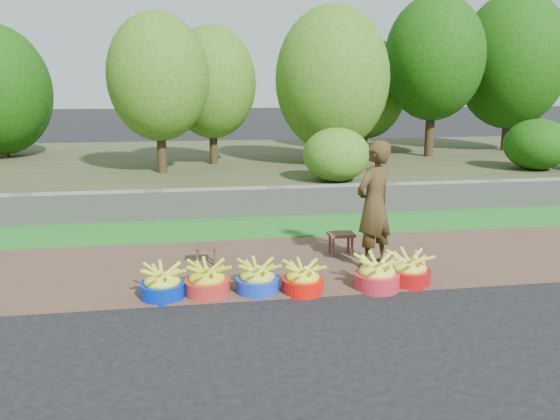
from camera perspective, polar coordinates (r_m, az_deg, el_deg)
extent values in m
plane|color=black|center=(6.41, 5.15, -8.98)|extent=(120.00, 120.00, 0.00)
cube|color=brown|center=(7.55, 2.81, -5.47)|extent=(80.00, 2.50, 0.02)
cube|color=#237522|center=(9.43, 0.29, -1.68)|extent=(80.00, 1.50, 0.04)
cube|color=gray|center=(10.19, -0.49, 0.87)|extent=(80.00, 0.35, 0.55)
cube|color=#404627|center=(14.99, -3.35, 4.56)|extent=(80.00, 10.00, 0.50)
cylinder|color=#322415|center=(16.47, -26.98, 6.67)|extent=(0.17, 0.17, 1.05)
cylinder|color=#322415|center=(13.58, 5.34, 7.36)|extent=(0.19, 0.19, 1.23)
ellipsoid|color=#41771B|center=(13.53, 5.47, 13.45)|extent=(2.75, 2.75, 3.44)
cylinder|color=#322415|center=(17.95, 22.60, 8.45)|extent=(0.23, 0.23, 1.67)
ellipsoid|color=#174B0A|center=(17.93, 23.09, 14.11)|extent=(3.15, 3.15, 3.93)
cylinder|color=#322415|center=(16.74, -26.80, 6.58)|extent=(0.16, 0.16, 0.95)
ellipsoid|color=#174B0A|center=(16.69, -27.24, 10.93)|extent=(2.67, 2.67, 3.34)
cylinder|color=#322415|center=(12.42, -12.30, 7.08)|extent=(0.21, 0.21, 1.42)
ellipsoid|color=#41771B|center=(12.37, -12.61, 13.40)|extent=(2.19, 2.19, 2.74)
cylinder|color=#322415|center=(15.66, 15.42, 8.78)|extent=(0.24, 0.24, 1.84)
ellipsoid|color=#174B0A|center=(15.65, 15.80, 15.03)|extent=(2.64, 2.64, 3.31)
cylinder|color=#322415|center=(17.13, 8.86, 8.17)|extent=(0.18, 0.18, 1.12)
ellipsoid|color=#41771B|center=(17.08, 9.01, 12.48)|extent=(2.44, 2.44, 3.05)
cylinder|color=#322415|center=(13.70, -6.99, 7.58)|extent=(0.20, 0.20, 1.33)
ellipsoid|color=#41771B|center=(13.65, -7.14, 13.08)|extent=(2.15, 2.15, 2.69)
ellipsoid|color=#174B0A|center=(13.92, 25.26, 6.21)|extent=(1.46, 1.46, 1.17)
ellipsoid|color=#41771B|center=(11.09, 5.91, 5.78)|extent=(1.35, 1.35, 1.08)
cylinder|color=#0225A3|center=(6.44, -12.15, -8.23)|extent=(0.51, 0.51, 0.18)
ellipsoid|color=#D6EE2F|center=(6.39, -12.21, -7.03)|extent=(0.45, 0.45, 0.29)
cylinder|color=red|center=(6.45, -7.61, -8.01)|extent=(0.52, 0.52, 0.19)
ellipsoid|color=yellow|center=(6.40, -7.64, -6.78)|extent=(0.46, 0.46, 0.30)
cylinder|color=#1533CC|center=(6.47, -2.37, -7.86)|extent=(0.51, 0.51, 0.18)
ellipsoid|color=#C5E12C|center=(6.42, -2.39, -6.68)|extent=(0.45, 0.45, 0.29)
cylinder|color=red|center=(6.47, 2.39, -7.88)|extent=(0.49, 0.49, 0.18)
ellipsoid|color=yellow|center=(6.43, 2.40, -6.74)|extent=(0.43, 0.43, 0.28)
cylinder|color=#B8222F|center=(6.68, 10.06, -7.32)|extent=(0.54, 0.54, 0.19)
ellipsoid|color=#E3F544|center=(6.63, 10.11, -6.09)|extent=(0.48, 0.48, 0.31)
cylinder|color=#A20E0E|center=(6.92, 13.28, -6.77)|extent=(0.53, 0.53, 0.19)
ellipsoid|color=yellow|center=(6.87, 13.34, -5.60)|extent=(0.47, 0.47, 0.30)
cube|color=#513225|center=(7.43, -7.75, -3.75)|extent=(0.32, 0.25, 0.04)
cylinder|color=#513225|center=(7.40, -8.65, -4.95)|extent=(0.03, 0.03, 0.23)
cylinder|color=#513225|center=(7.39, -6.83, -4.92)|extent=(0.03, 0.03, 0.23)
cylinder|color=#513225|center=(7.56, -8.60, -4.58)|extent=(0.03, 0.03, 0.23)
cylinder|color=#513225|center=(7.55, -6.81, -4.54)|extent=(0.03, 0.03, 0.23)
cube|color=#513225|center=(7.81, 6.40, -2.55)|extent=(0.36, 0.28, 0.04)
cylinder|color=#513225|center=(7.73, 5.56, -3.92)|extent=(0.04, 0.04, 0.28)
cylinder|color=#513225|center=(7.81, 7.53, -3.82)|extent=(0.04, 0.04, 0.28)
cylinder|color=#513225|center=(7.91, 5.22, -3.53)|extent=(0.04, 0.04, 0.28)
cylinder|color=#513225|center=(7.98, 7.15, -3.43)|extent=(0.04, 0.04, 0.28)
imported|color=black|center=(7.24, 9.80, 0.55)|extent=(0.73, 0.67, 1.68)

